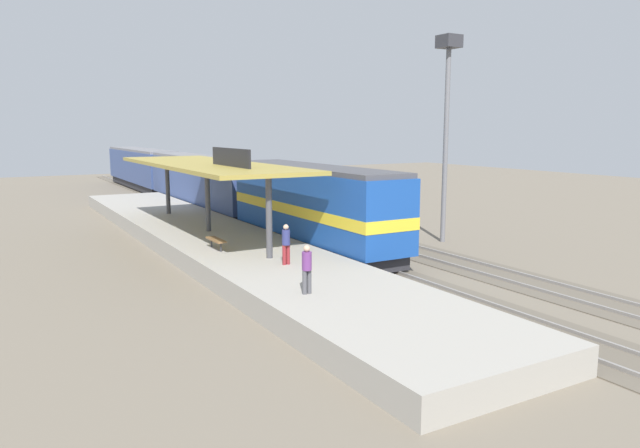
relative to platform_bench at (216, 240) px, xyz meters
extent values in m
plane|color=#706656|center=(8.00, 5.05, -1.34)|extent=(120.00, 120.00, 0.00)
cube|color=#5F5649|center=(6.00, 5.05, -1.32)|extent=(3.20, 110.00, 0.04)
cube|color=gray|center=(5.28, 5.05, -1.26)|extent=(0.10, 110.00, 0.16)
cube|color=gray|center=(6.72, 5.05, -1.26)|extent=(0.10, 110.00, 0.16)
cube|color=#5F5649|center=(10.60, 5.05, -1.32)|extent=(3.20, 110.00, 0.04)
cube|color=gray|center=(9.88, 5.05, -1.26)|extent=(0.10, 110.00, 0.16)
cube|color=gray|center=(11.32, 5.05, -1.26)|extent=(0.10, 110.00, 0.16)
cube|color=#9E998E|center=(1.40, 5.05, -0.89)|extent=(6.00, 44.00, 0.90)
cylinder|color=#47474C|center=(1.40, -2.95, 1.36)|extent=(0.28, 0.28, 3.60)
cylinder|color=#47474C|center=(1.40, 5.05, 1.36)|extent=(0.28, 0.28, 3.60)
cylinder|color=#47474C|center=(1.40, 13.05, 1.36)|extent=(0.28, 0.28, 3.60)
cube|color=#A38E3D|center=(1.40, 5.05, 3.26)|extent=(5.20, 18.00, 0.20)
cube|color=black|center=(1.40, 1.45, 3.81)|extent=(0.12, 4.80, 0.90)
cylinder|color=#333338|center=(0.00, -0.65, -0.23)|extent=(0.07, 0.07, 0.42)
cylinder|color=#333338|center=(0.00, 0.65, -0.23)|extent=(0.07, 0.07, 0.42)
cube|color=brown|center=(0.00, 0.00, 0.02)|extent=(0.44, 1.70, 0.08)
cube|color=#28282D|center=(6.00, 1.36, -0.83)|extent=(2.60, 13.60, 0.70)
cube|color=#19479E|center=(6.00, 1.36, 1.27)|extent=(2.90, 14.40, 3.50)
cube|color=#47474C|center=(6.00, 1.36, 3.14)|extent=(2.78, 14.11, 0.24)
cube|color=yellow|center=(6.00, 1.36, 1.00)|extent=(2.93, 14.43, 0.56)
cube|color=#28282D|center=(6.00, 19.36, -0.83)|extent=(2.60, 19.20, 0.70)
cube|color=#384C84|center=(6.00, 19.36, 1.17)|extent=(2.90, 20.00, 3.30)
cube|color=slate|center=(6.00, 19.36, 2.94)|extent=(2.78, 19.60, 0.24)
cube|color=#28282D|center=(6.00, 40.16, -0.83)|extent=(2.60, 19.20, 0.70)
cube|color=#384C84|center=(6.00, 40.16, 1.17)|extent=(2.90, 20.00, 3.30)
cube|color=slate|center=(6.00, 40.16, 2.94)|extent=(2.78, 19.60, 0.24)
cylinder|color=slate|center=(13.80, -0.34, 4.16)|extent=(0.28, 0.28, 11.00)
cube|color=#333338|center=(13.80, -0.34, 10.01)|extent=(1.10, 1.10, 0.70)
cylinder|color=#4C4C51|center=(-0.02, -8.81, -0.02)|extent=(0.16, 0.16, 0.84)
cylinder|color=#4C4C51|center=(0.16, -8.81, -0.02)|extent=(0.16, 0.16, 0.84)
cylinder|color=#663375|center=(0.07, -8.81, 0.72)|extent=(0.34, 0.34, 0.64)
sphere|color=tan|center=(0.07, -8.81, 1.15)|extent=(0.23, 0.23, 0.23)
cylinder|color=maroon|center=(1.36, -4.48, -0.02)|extent=(0.16, 0.16, 0.84)
cylinder|color=maroon|center=(1.54, -4.48, -0.02)|extent=(0.16, 0.16, 0.84)
cylinder|color=navy|center=(1.45, -4.48, 0.72)|extent=(0.34, 0.34, 0.64)
sphere|color=tan|center=(1.45, -4.48, 1.15)|extent=(0.23, 0.23, 0.23)
camera|label=1|loc=(-9.34, -26.02, 5.17)|focal=32.91mm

